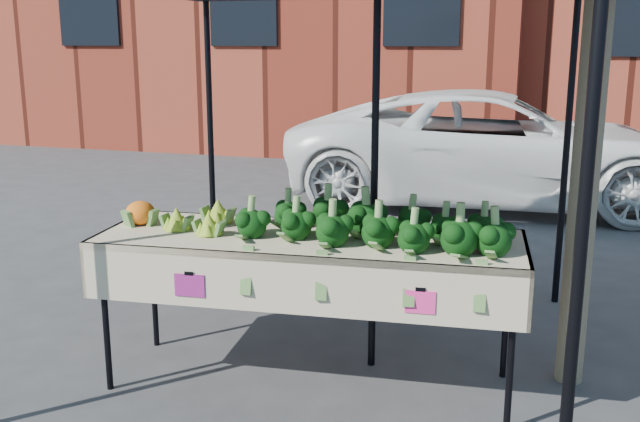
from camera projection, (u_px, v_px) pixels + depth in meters
The scene contains 6 objects.
ground at pixel (265, 385), 4.27m from camera, with size 90.00×90.00×0.00m, color #313134.
table at pixel (310, 311), 4.20m from camera, with size 2.46×1.02×0.90m.
canopy at pixel (322, 143), 4.41m from camera, with size 3.16×3.16×2.74m, color black, non-canonical shape.
broccoli_heap at pixel (373, 218), 3.99m from camera, with size 1.53×0.56×0.25m, color black.
romanesco_cluster at pixel (201, 212), 4.26m from camera, with size 0.42×0.46×0.19m, color #91AA2D.
cauliflower_pair at pixel (140, 211), 4.34m from camera, with size 0.19×0.19×0.17m, color orange.
Camera 1 is at (1.48, -3.65, 1.97)m, focal length 40.78 mm.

